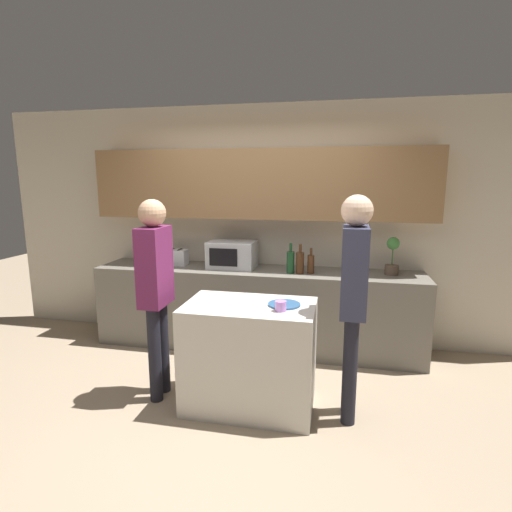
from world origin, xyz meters
TOP-DOWN VIEW (x-y plane):
  - ground_plane at (0.00, 0.00)m, footprint 14.00×14.00m
  - back_wall at (0.00, 1.66)m, footprint 6.40×0.40m
  - back_counter at (0.00, 1.39)m, footprint 3.60×0.62m
  - kitchen_island at (0.19, 0.20)m, footprint 1.05×0.64m
  - microwave at (-0.29, 1.44)m, footprint 0.52×0.39m
  - toaster at (-0.96, 1.44)m, footprint 0.26×0.16m
  - potted_plant at (1.43, 1.44)m, footprint 0.14×0.14m
  - bottle_0 at (0.39, 1.30)m, footprint 0.08×0.08m
  - bottle_1 at (0.49, 1.30)m, footprint 0.08×0.08m
  - bottle_2 at (0.60, 1.33)m, footprint 0.07×0.07m
  - plate_on_island at (0.47, 0.23)m, footprint 0.26×0.26m
  - cup_0 at (0.46, 0.09)m, footprint 0.09×0.09m
  - person_left at (1.00, 0.19)m, footprint 0.23×0.34m
  - person_center at (-0.61, 0.19)m, footprint 0.23×0.34m

SIDE VIEW (x-z plane):
  - ground_plane at x=0.00m, z-range 0.00..0.00m
  - kitchen_island at x=0.19m, z-range 0.00..0.89m
  - back_counter at x=0.00m, z-range 0.00..0.90m
  - plate_on_island at x=0.47m, z-range 0.89..0.90m
  - cup_0 at x=0.46m, z-range 0.89..0.96m
  - toaster at x=-0.96m, z-range 0.90..1.08m
  - bottle_2 at x=0.60m, z-range 0.87..1.14m
  - bottle_1 at x=0.49m, z-range 0.86..1.18m
  - bottle_0 at x=0.39m, z-range 0.86..1.18m
  - person_center at x=-0.61m, z-range 0.17..1.89m
  - microwave at x=-0.29m, z-range 0.90..1.20m
  - person_left at x=1.00m, z-range 0.18..1.95m
  - potted_plant at x=1.43m, z-range 0.90..1.30m
  - back_wall at x=0.00m, z-range 0.19..2.89m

